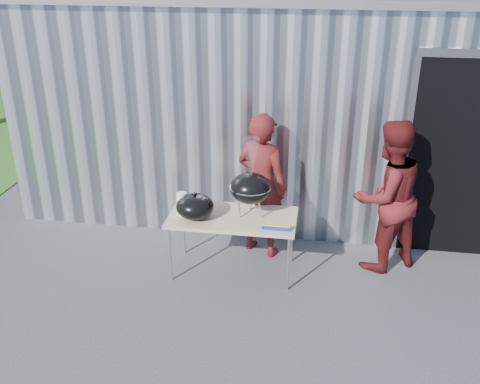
% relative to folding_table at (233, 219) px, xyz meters
% --- Properties ---
extents(ground, '(80.00, 80.00, 0.00)m').
position_rel_folding_table_xyz_m(ground, '(-0.06, -0.80, -0.71)').
color(ground, '#3D3D3F').
extents(building, '(8.20, 6.20, 3.10)m').
position_rel_folding_table_xyz_m(building, '(0.85, 3.79, 0.83)').
color(building, silver).
rests_on(building, ground).
extents(folding_table, '(1.50, 0.75, 0.75)m').
position_rel_folding_table_xyz_m(folding_table, '(0.00, 0.00, 0.00)').
color(folding_table, tan).
rests_on(folding_table, ground).
extents(kettle_grill, '(0.48, 0.48, 0.95)m').
position_rel_folding_table_xyz_m(kettle_grill, '(0.20, 0.07, 0.45)').
color(kettle_grill, black).
rests_on(kettle_grill, folding_table).
extents(grill_lid, '(0.44, 0.44, 0.32)m').
position_rel_folding_table_xyz_m(grill_lid, '(-0.43, -0.10, 0.18)').
color(grill_lid, black).
rests_on(grill_lid, folding_table).
extents(paper_towels, '(0.12, 0.12, 0.28)m').
position_rel_folding_table_xyz_m(paper_towels, '(-0.59, -0.05, 0.18)').
color(paper_towels, white).
rests_on(paper_towels, folding_table).
extents(white_tub, '(0.20, 0.15, 0.10)m').
position_rel_folding_table_xyz_m(white_tub, '(-0.55, 0.18, 0.09)').
color(white_tub, white).
rests_on(white_tub, folding_table).
extents(foil_box, '(0.32, 0.05, 0.06)m').
position_rel_folding_table_xyz_m(foil_box, '(0.54, -0.25, 0.07)').
color(foil_box, '#1922A8').
rests_on(foil_box, folding_table).
extents(person_cook, '(0.80, 0.68, 1.86)m').
position_rel_folding_table_xyz_m(person_cook, '(0.28, 0.53, 0.22)').
color(person_cook, '#581517').
rests_on(person_cook, ground).
extents(person_bystander, '(1.15, 1.09, 1.88)m').
position_rel_folding_table_xyz_m(person_bystander, '(1.78, 0.42, 0.23)').
color(person_bystander, '#581517').
rests_on(person_bystander, ground).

